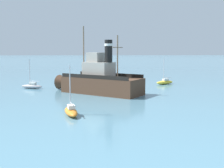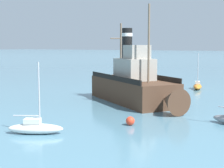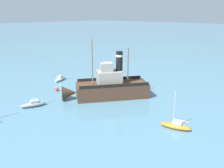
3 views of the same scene
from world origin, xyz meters
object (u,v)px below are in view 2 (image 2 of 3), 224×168
object	(u,v)px
sailboat_orange	(197,86)
sailboat_white	(35,128)
old_tugboat	(135,85)
mooring_buoy	(130,121)

from	to	relation	value
sailboat_orange	sailboat_white	bearing A→B (deg)	-7.03
old_tugboat	mooring_buoy	bearing A→B (deg)	22.95
sailboat_white	sailboat_orange	bearing A→B (deg)	172.97
old_tugboat	sailboat_white	size ratio (longest dim) A/B	2.77
old_tugboat	sailboat_white	world-z (taller)	old_tugboat
sailboat_white	mooring_buoy	size ratio (longest dim) A/B	7.32
sailboat_orange	sailboat_white	world-z (taller)	same
mooring_buoy	sailboat_white	bearing A→B (deg)	-40.85
sailboat_orange	mooring_buoy	world-z (taller)	sailboat_orange
sailboat_white	mooring_buoy	world-z (taller)	sailboat_white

